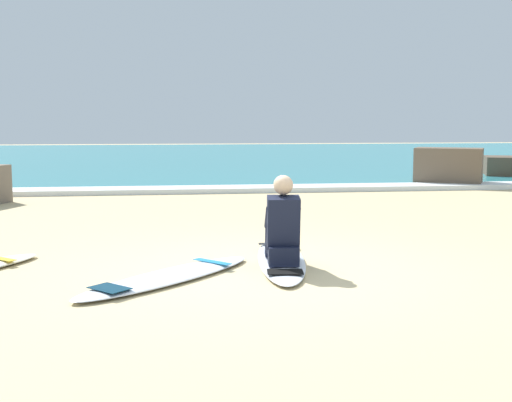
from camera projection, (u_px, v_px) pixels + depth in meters
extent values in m
plane|color=#CCB584|center=(265.00, 271.00, 6.85)|extent=(80.00, 80.00, 0.00)
cube|color=teal|center=(193.00, 157.00, 28.11)|extent=(80.00, 28.00, 0.10)
cube|color=white|center=(214.00, 189.00, 14.63)|extent=(80.00, 0.90, 0.11)
ellipsoid|color=silver|center=(281.00, 259.00, 7.33)|extent=(0.81, 2.55, 0.07)
cube|color=black|center=(278.00, 244.00, 8.02)|extent=(0.49, 0.15, 0.01)
cube|color=black|center=(285.00, 272.00, 6.53)|extent=(0.39, 0.28, 0.01)
cube|color=black|center=(283.00, 255.00, 6.83)|extent=(0.34, 0.29, 0.20)
cylinder|color=black|center=(273.00, 238.00, 6.99)|extent=(0.19, 0.42, 0.43)
cylinder|color=black|center=(270.00, 238.00, 7.20)|extent=(0.14, 0.27, 0.42)
cube|color=black|center=(269.00, 253.00, 7.29)|extent=(0.12, 0.23, 0.05)
cylinder|color=black|center=(291.00, 238.00, 7.00)|extent=(0.19, 0.42, 0.43)
cylinder|color=black|center=(291.00, 237.00, 7.21)|extent=(0.14, 0.27, 0.42)
cube|color=black|center=(291.00, 253.00, 7.30)|extent=(0.12, 0.23, 0.05)
cube|color=black|center=(283.00, 222.00, 6.83)|extent=(0.37, 0.32, 0.57)
sphere|color=beige|center=(283.00, 185.00, 6.81)|extent=(0.21, 0.21, 0.21)
cylinder|color=black|center=(269.00, 218.00, 6.97)|extent=(0.13, 0.40, 0.31)
cylinder|color=black|center=(295.00, 217.00, 6.98)|extent=(0.13, 0.40, 0.31)
ellipsoid|color=silver|center=(169.00, 276.00, 6.48)|extent=(2.04, 2.03, 0.07)
cube|color=#1E7FB7|center=(212.00, 262.00, 7.00)|extent=(0.41, 0.41, 0.01)
cube|color=#0A2C40|center=(110.00, 288.00, 5.89)|extent=(0.43, 0.43, 0.01)
cube|color=brown|center=(448.00, 167.00, 15.85)|extent=(1.80, 1.52, 0.94)
cube|color=brown|center=(512.00, 168.00, 17.99)|extent=(1.79, 1.69, 0.61)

